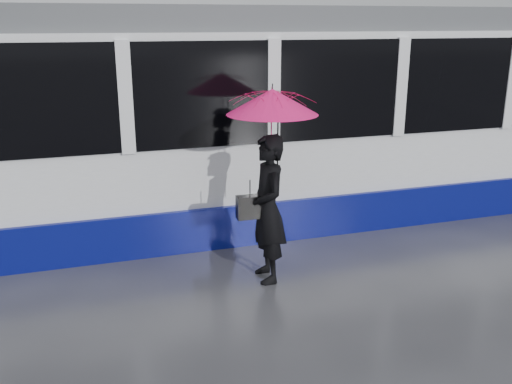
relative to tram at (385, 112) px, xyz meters
name	(u,v)px	position (x,y,z in m)	size (l,w,h in m)	color
ground	(201,292)	(-3.86, -2.50, -1.64)	(90.00, 90.00, 0.00)	#2B2A2F
rails	(167,224)	(-3.86, 0.00, -1.63)	(34.00, 1.51, 0.02)	#3F3D38
tram	(385,112)	(0.00, 0.00, 0.00)	(26.00, 2.56, 3.35)	white
woman	(268,209)	(-2.98, -2.39, -0.71)	(0.68, 0.44, 1.85)	black
umbrella	(272,120)	(-2.93, -2.39, 0.39)	(1.12, 1.12, 1.25)	#FB157F
handbag	(250,207)	(-3.20, -2.37, -0.67)	(0.33, 0.15, 0.47)	black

